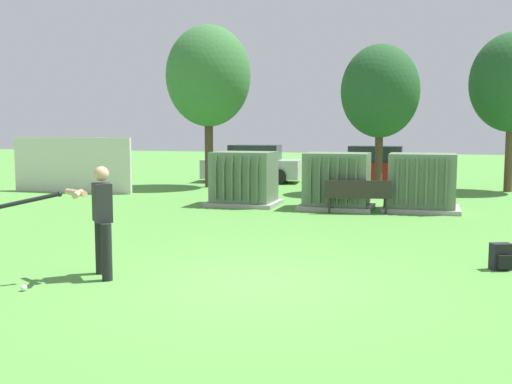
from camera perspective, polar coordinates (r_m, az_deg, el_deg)
name	(u,v)px	position (r m, az deg, el deg)	size (l,w,h in m)	color
ground_plane	(250,284)	(8.97, -0.57, -8.85)	(96.00, 96.00, 0.00)	#51933D
fence_panel	(72,165)	(22.60, -17.32, 2.50)	(4.80, 0.12, 2.00)	beige
transformer_west	(244,179)	(17.97, -1.16, 1.24)	(2.10, 1.70, 1.62)	#9E9B93
transformer_mid_west	(337,182)	(17.32, 7.80, 1.00)	(2.10, 1.70, 1.62)	#9E9B93
transformer_mid_east	(422,183)	(17.36, 15.65, 0.84)	(2.10, 1.70, 1.62)	#9E9B93
park_bench	(357,194)	(16.42, 9.73, -0.20)	(1.84, 0.75, 0.92)	#2D2823
batter	(99,216)	(9.49, -14.89, -2.22)	(1.36, 1.28, 1.74)	black
sports_ball	(24,288)	(9.22, -21.43, -8.58)	(0.09, 0.09, 0.09)	white
backpack	(501,257)	(10.61, 22.50, -5.79)	(0.37, 0.34, 0.44)	black
tree_left	(208,77)	(23.65, -4.60, 11.01)	(3.31, 3.31, 6.33)	#4C3828
tree_center_left	(380,92)	(21.66, 11.85, 9.44)	(2.76, 2.76, 5.27)	#4C3828
parked_car_leftmost	(253,165)	(25.66, -0.32, 2.63)	(4.34, 2.22, 1.62)	#B2B2B7
parked_car_left_of_center	(373,167)	(24.70, 11.17, 2.38)	(4.21, 1.94, 1.62)	maroon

